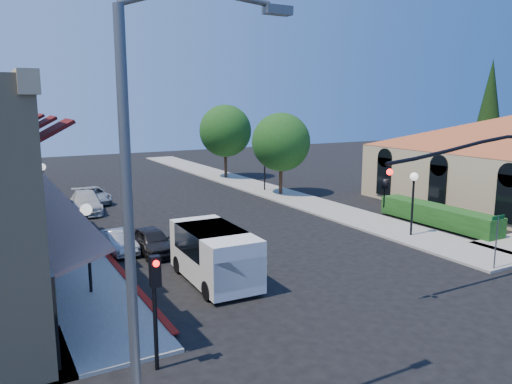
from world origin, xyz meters
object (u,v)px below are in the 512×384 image
street_tree_a (281,142)px  parked_car_a (152,241)px  street_tree_b (225,131)px  lamppost_left_near (87,226)px  parked_car_d (93,195)px  street_name_sign (497,233)px  secondary_signal (155,291)px  cobra_streetlight (147,213)px  parked_car_b (118,242)px  lamppost_right_near (413,188)px  parked_car_c (86,202)px  lamppost_right_far (265,158)px  white_van (215,252)px  conifer_far (489,112)px  signal_mast_arm (492,184)px  lamppost_left_far (43,177)px

street_tree_a → parked_car_a: 17.25m
street_tree_b → lamppost_left_near: size_ratio=1.97×
parked_car_a → parked_car_d: bearing=88.0°
street_name_sign → secondary_signal: bearing=-177.1°
cobra_streetlight → parked_car_b: cobra_streetlight is taller
lamppost_left_near → parked_car_a: (3.70, 4.00, -2.11)m
street_tree_b → parked_car_a: (-13.60, -20.00, -3.92)m
street_tree_b → parked_car_b: 24.54m
lamppost_right_near → parked_car_c: 20.91m
lamppost_left_near → parked_car_a: size_ratio=0.97×
lamppost_right_far → white_van: bearing=-125.6°
secondary_signal → street_name_sign: (15.50, 0.79, -0.62)m
cobra_streetlight → parked_car_d: cobra_streetlight is taller
lamppost_left_near → street_tree_b: bearing=54.2°
parked_car_d → white_van: bearing=-89.9°
cobra_streetlight → lamppost_left_near: size_ratio=2.61×
lamppost_left_near → parked_car_b: (2.30, 5.00, -2.20)m
cobra_streetlight → street_name_sign: size_ratio=3.72×
cobra_streetlight → parked_car_a: cobra_streetlight is taller
conifer_far → parked_car_a: bearing=-169.6°
lamppost_right_far → parked_car_c: lamppost_right_far is taller
secondary_signal → parked_car_b: 11.87m
cobra_streetlight → lamppost_right_near: (17.65, 10.00, -2.53)m
street_tree_a → parked_car_c: street_tree_a is taller
street_tree_a → lamppost_left_near: bearing=-141.0°
white_van → parked_car_b: 6.60m
lamppost_right_near → white_van: 12.38m
signal_mast_arm → lamppost_left_far: bearing=125.0°
street_tree_b → lamppost_right_far: 8.21m
signal_mast_arm → street_name_sign: signal_mast_arm is taller
street_name_sign → lamppost_right_near: size_ratio=0.70×
street_tree_b → secondary_signal: street_tree_b is taller
cobra_streetlight → parked_car_c: size_ratio=1.96×
conifer_far → lamppost_left_near: (-36.50, -10.00, -3.62)m
lamppost_left_far → parked_car_c: lamppost_left_far is taller
street_tree_a → lamppost_left_near: 22.30m
lamppost_right_near → parked_car_a: size_ratio=0.97×
secondary_signal → parked_car_a: 11.19m
street_name_sign → lamppost_left_far: 25.48m
street_name_sign → lamppost_right_far: (1.00, 21.80, 1.04)m
signal_mast_arm → secondary_signal: 13.97m
lamppost_right_far → street_tree_b: bearing=87.9°
conifer_far → lamppost_left_near: conifer_far is taller
lamppost_right_near → white_van: bearing=-175.0°
street_tree_a → lamppost_right_far: (-0.30, 2.00, -1.46)m
white_van → parked_car_a: (-1.05, 5.08, -0.66)m
parked_car_a → cobra_streetlight: bearing=-109.2°
cobra_streetlight → lamppost_right_far: bearing=55.8°
lamppost_left_far → lamppost_right_near: same height
street_tree_a → signal_mast_arm: (-2.94, -20.50, -0.11)m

